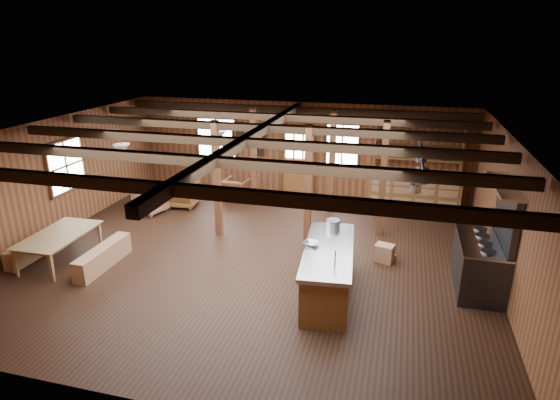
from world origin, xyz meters
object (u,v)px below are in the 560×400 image
kitchen_island (328,271)px  commercial_range (484,257)px  armchair_b (237,189)px  armchair_a (183,194)px  armchair_c (151,201)px  dining_table (62,248)px

kitchen_island → commercial_range: 2.98m
kitchen_island → armchair_b: kitchen_island is taller
kitchen_island → armchair_b: size_ratio=3.66×
armchair_a → armchair_c: size_ratio=1.12×
kitchen_island → commercial_range: (2.81, 0.95, 0.19)m
kitchen_island → armchair_a: bearing=136.6°
commercial_range → kitchen_island: bearing=-161.3°
kitchen_island → dining_table: kitchen_island is taller
armchair_a → armchair_b: size_ratio=1.16×
dining_table → armchair_b: 5.28m
commercial_range → armchair_c: bearing=165.8°
kitchen_island → armchair_a: kitchen_island is taller
armchair_a → armchair_b: bearing=-149.1°
armchair_c → armchair_b: bearing=-123.7°
kitchen_island → armchair_c: size_ratio=3.53×
armchair_a → armchair_c: armchair_a is taller
armchair_a → kitchen_island: bearing=137.1°
kitchen_island → dining_table: 5.73m
kitchen_island → armchair_c: 6.18m
commercial_range → armchair_c: size_ratio=2.91×
dining_table → armchair_b: bearing=-27.0°
armchair_a → armchair_b: armchair_a is taller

